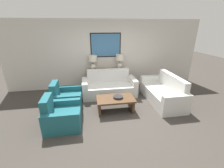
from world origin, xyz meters
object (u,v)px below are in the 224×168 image
couch_by_back_wall (109,87)px  couch_by_side (163,93)px  table_lamp_left (93,61)px  armchair_near_back_wall (66,99)px  table_lamp_right (120,60)px  coffee_table (115,102)px  decorative_bowl (118,97)px  console_table (107,79)px  armchair_near_camera (61,116)px

couch_by_back_wall → couch_by_side: bearing=-25.2°
table_lamp_left → armchair_near_back_wall: size_ratio=0.65×
table_lamp_right → coffee_table: table_lamp_right is taller
decorative_bowl → console_table: bearing=93.0°
decorative_bowl → armchair_near_back_wall: armchair_near_back_wall is taller
coffee_table → table_lamp_right: bearing=74.4°
couch_by_back_wall → decorative_bowl: bearing=-85.3°
table_lamp_right → decorative_bowl: 1.99m
table_lamp_right → coffee_table: bearing=-105.6°
table_lamp_left → decorative_bowl: bearing=-71.1°
table_lamp_left → table_lamp_right: bearing=0.0°
console_table → decorative_bowl: (0.10, -1.82, 0.05)m
table_lamp_left → couch_by_back_wall: size_ratio=0.29×
couch_by_back_wall → coffee_table: 1.16m
table_lamp_left → console_table: bearing=0.0°
console_table → table_lamp_left: (-0.53, 0.00, 0.75)m
console_table → armchair_near_camera: 2.73m
decorative_bowl → armchair_near_camera: size_ratio=0.32×
couch_by_side → armchair_near_camera: (-3.17, -0.84, -0.03)m
table_lamp_right → console_table: bearing=180.0°
table_lamp_right → decorative_bowl: bearing=-103.4°
table_lamp_left → couch_by_back_wall: bearing=-51.4°
table_lamp_left → couch_by_side: size_ratio=0.29×
couch_by_back_wall → armchair_near_back_wall: size_ratio=2.21×
table_lamp_left → coffee_table: size_ratio=0.51×
table_lamp_left → couch_by_side: (2.24, -1.46, -0.85)m
console_table → table_lamp_right: (0.53, 0.00, 0.75)m
armchair_near_back_wall → console_table: bearing=42.3°
decorative_bowl → armchair_near_back_wall: 1.64m
table_lamp_right → coffee_table: 2.07m
couch_by_side → coffee_table: couch_by_side is taller
table_lamp_right → couch_by_side: bearing=-51.1°
table_lamp_right → couch_by_back_wall: 1.20m
couch_by_side → armchair_near_camera: 3.28m
armchair_near_back_wall → armchair_near_camera: same height
console_table → couch_by_back_wall: (0.00, -0.66, -0.10)m
table_lamp_right → table_lamp_left: bearing=180.0°
console_table → armchair_near_back_wall: armchair_near_back_wall is taller
coffee_table → console_table: bearing=90.6°
coffee_table → couch_by_back_wall: bearing=90.9°
armchair_near_camera → table_lamp_left: bearing=67.9°
console_table → decorative_bowl: 1.82m
table_lamp_left → armchair_near_back_wall: (-0.94, -1.33, -0.87)m
couch_by_back_wall → coffee_table: size_ratio=1.73×
table_lamp_left → table_lamp_right: (1.05, 0.00, 0.00)m
table_lamp_right → couch_by_back_wall: size_ratio=0.29×
table_lamp_left → armchair_near_camera: (-0.94, -2.30, -0.87)m
decorative_bowl → coffee_table: bearing=178.9°
table_lamp_right → armchair_near_camera: (-1.99, -2.30, -0.87)m
couch_by_side → coffee_table: bearing=-168.3°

